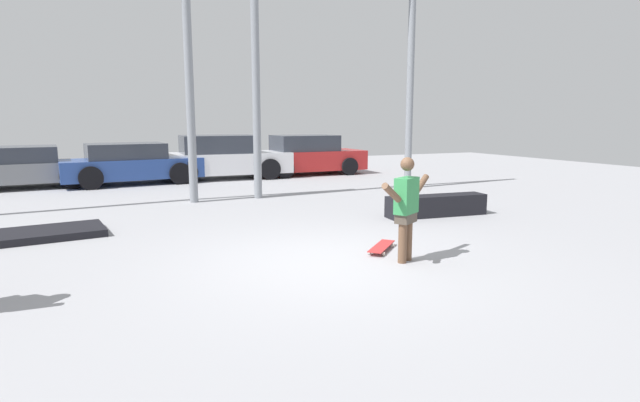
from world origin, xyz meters
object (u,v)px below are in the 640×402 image
(manual_pad, at_px, (4,238))
(parked_car_grey, at_px, (15,167))
(skateboarder, at_px, (406,205))
(parked_car_blue, at_px, (131,164))
(skateboard, at_px, (382,246))
(parked_car_white, at_px, (222,158))
(parked_car_red, at_px, (307,156))
(grind_box, at_px, (436,206))

(manual_pad, distance_m, parked_car_grey, 7.43)
(skateboarder, bearing_deg, parked_car_blue, 74.99)
(skateboard, distance_m, parked_car_blue, 10.53)
(parked_car_grey, distance_m, parked_car_white, 6.05)
(skateboarder, height_order, parked_car_red, skateboarder)
(skateboarder, xyz_separation_m, manual_pad, (-5.35, 3.68, -0.74))
(parked_car_red, bearing_deg, parked_car_grey, -179.62)
(parked_car_grey, relative_size, parked_car_blue, 1.10)
(manual_pad, bearing_deg, grind_box, -7.94)
(parked_car_grey, xyz_separation_m, parked_car_white, (6.05, -0.07, 0.10))
(parked_car_red, bearing_deg, skateboard, -106.48)
(skateboarder, bearing_deg, parked_car_grey, 88.44)
(parked_car_white, bearing_deg, parked_car_red, 3.53)
(skateboarder, xyz_separation_m, parked_car_white, (-0.00, 10.98, -0.10))
(skateboarder, distance_m, parked_car_grey, 12.60)
(grind_box, relative_size, manual_pad, 0.71)
(manual_pad, xyz_separation_m, parked_car_red, (8.50, 7.39, 0.62))
(skateboarder, bearing_deg, grind_box, 15.77)
(skateboard, bearing_deg, parked_car_blue, 62.58)
(parked_car_grey, bearing_deg, manual_pad, -89.08)
(skateboard, relative_size, parked_car_grey, 0.16)
(skateboarder, distance_m, parked_car_blue, 11.13)
(parked_car_grey, xyz_separation_m, parked_car_blue, (3.12, -0.31, 0.01))
(skateboarder, height_order, manual_pad, skateboarder)
(manual_pad, xyz_separation_m, parked_car_blue, (2.43, 7.06, 0.56))
(grind_box, distance_m, parked_car_white, 8.78)
(skateboarder, xyz_separation_m, parked_car_grey, (-6.05, 11.05, -0.20))
(skateboarder, height_order, parked_car_blue, skateboarder)
(manual_pad, height_order, parked_car_grey, parked_car_grey)
(skateboarder, bearing_deg, parked_car_white, 59.76)
(skateboard, distance_m, grind_box, 3.16)
(grind_box, bearing_deg, skateboarder, -133.98)
(skateboarder, height_order, parked_car_white, skateboarder)
(parked_car_blue, bearing_deg, grind_box, -61.72)
(grind_box, relative_size, parked_car_blue, 0.51)
(skateboarder, relative_size, parked_car_blue, 0.35)
(grind_box, bearing_deg, parked_car_grey, 135.23)
(parked_car_blue, distance_m, parked_car_white, 2.94)
(manual_pad, relative_size, parked_car_grey, 0.65)
(grind_box, relative_size, parked_car_grey, 0.46)
(parked_car_blue, bearing_deg, parked_car_white, -0.58)
(skateboarder, relative_size, parked_car_white, 0.33)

